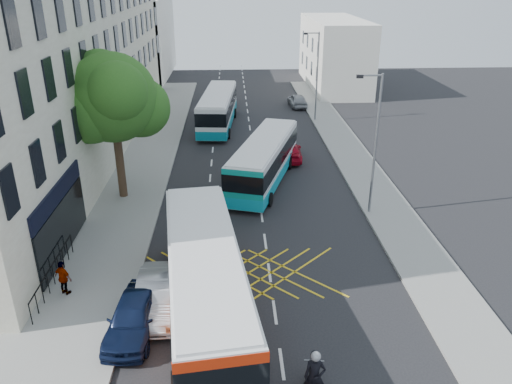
{
  "coord_description": "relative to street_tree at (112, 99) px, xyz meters",
  "views": [
    {
      "loc": [
        -1.63,
        -13.92,
        12.95
      ],
      "look_at": [
        -0.41,
        10.47,
        2.2
      ],
      "focal_mm": 35.0,
      "sensor_mm": 36.0,
      "label": 1
    }
  ],
  "objects": [
    {
      "name": "lamp_near",
      "position": [
        14.71,
        -2.97,
        -1.68
      ],
      "size": [
        1.45,
        0.15,
        8.0
      ],
      "color": "slate",
      "rests_on": "pavement_right"
    },
    {
      "name": "parked_car_silver",
      "position": [
        3.61,
        -11.54,
        -5.56
      ],
      "size": [
        1.62,
        4.45,
        1.46
      ],
      "primitive_type": "imported",
      "rotation": [
        0.0,
        0.0,
        0.02
      ],
      "color": "#A5A7AD",
      "rests_on": "ground"
    },
    {
      "name": "motorbike",
      "position": [
        9.37,
        -16.75,
        -5.31
      ],
      "size": [
        0.79,
        2.35,
        2.09
      ],
      "rotation": [
        0.0,
        0.0,
        -0.13
      ],
      "color": "black",
      "rests_on": "ground"
    },
    {
      "name": "railings",
      "position": [
        -1.19,
        -9.67,
        -5.57
      ],
      "size": [
        0.08,
        5.6,
        1.14
      ],
      "primitive_type": null,
      "color": "black",
      "rests_on": "pavement_left"
    },
    {
      "name": "bus_near",
      "position": [
        5.7,
        -12.21,
        -4.53
      ],
      "size": [
        4.25,
        12.17,
        3.35
      ],
      "rotation": [
        0.0,
        0.0,
        0.13
      ],
      "color": "silver",
      "rests_on": "ground"
    },
    {
      "name": "pavement_left",
      "position": [
        0.01,
        0.03,
        -6.22
      ],
      "size": [
        5.0,
        70.0,
        0.15
      ],
      "primitive_type": "cube",
      "color": "gray",
      "rests_on": "ground"
    },
    {
      "name": "parked_car_blue",
      "position": [
        2.91,
        -12.9,
        -5.56
      ],
      "size": [
        2.05,
        4.44,
        1.47
      ],
      "primitive_type": "imported",
      "rotation": [
        0.0,
        0.0,
        -0.07
      ],
      "color": "#0D1634",
      "rests_on": "ground"
    },
    {
      "name": "building_right",
      "position": [
        19.51,
        33.03,
        -2.29
      ],
      "size": [
        6.0,
        18.0,
        8.0
      ],
      "primitive_type": "cube",
      "color": "silver",
      "rests_on": "ground"
    },
    {
      "name": "bus_far",
      "position": [
        5.64,
        15.67,
        -4.64
      ],
      "size": [
        3.53,
        11.32,
        3.13
      ],
      "rotation": [
        0.0,
        0.0,
        -0.09
      ],
      "color": "silver",
      "rests_on": "ground"
    },
    {
      "name": "bus_mid",
      "position": [
        8.96,
        2.09,
        -4.72
      ],
      "size": [
        5.51,
        10.88,
        2.99
      ],
      "rotation": [
        0.0,
        0.0,
        -0.3
      ],
      "color": "silver",
      "rests_on": "ground"
    },
    {
      "name": "distant_car_silver",
      "position": [
        13.81,
        22.63,
        -5.61
      ],
      "size": [
        1.92,
        4.14,
        1.37
      ],
      "primitive_type": "imported",
      "rotation": [
        0.0,
        0.0,
        3.22
      ],
      "color": "#919398",
      "rests_on": "ground"
    },
    {
      "name": "ground",
      "position": [
        8.51,
        -14.97,
        -6.29
      ],
      "size": [
        120.0,
        120.0,
        0.0
      ],
      "primitive_type": "plane",
      "color": "black",
      "rests_on": "ground"
    },
    {
      "name": "pedestrian_far",
      "position": [
        -0.48,
        -10.4,
        -5.34
      ],
      "size": [
        1.01,
        0.81,
        1.6
      ],
      "primitive_type": "imported",
      "rotation": [
        0.0,
        0.0,
        2.61
      ],
      "color": "gray",
      "rests_on": "pavement_left"
    },
    {
      "name": "terrace_far",
      "position": [
        -5.49,
        40.03,
        -1.29
      ],
      "size": [
        8.0,
        20.0,
        10.0
      ],
      "primitive_type": "cube",
      "color": "silver",
      "rests_on": "ground"
    },
    {
      "name": "terrace_main",
      "position": [
        -5.49,
        9.52,
        0.46
      ],
      "size": [
        8.3,
        45.0,
        13.5
      ],
      "color": "beige",
      "rests_on": "ground"
    },
    {
      "name": "distant_car_grey",
      "position": [
        5.8,
        25.12,
        -5.55
      ],
      "size": [
        2.9,
        5.53,
        1.48
      ],
      "primitive_type": "imported",
      "rotation": [
        0.0,
        0.0,
        0.08
      ],
      "color": "#3C3F43",
      "rests_on": "ground"
    },
    {
      "name": "red_hatchback",
      "position": [
        11.24,
        6.55,
        -5.69
      ],
      "size": [
        1.97,
        4.25,
        1.2
      ],
      "primitive_type": "imported",
      "rotation": [
        0.0,
        0.0,
        3.07
      ],
      "color": "#AC071B",
      "rests_on": "ground"
    },
    {
      "name": "street_tree",
      "position": [
        0.0,
        0.0,
        0.0
      ],
      "size": [
        6.3,
        5.7,
        8.8
      ],
      "color": "#382619",
      "rests_on": "pavement_left"
    },
    {
      "name": "pavement_right",
      "position": [
        16.01,
        0.03,
        -6.22
      ],
      "size": [
        3.0,
        70.0,
        0.15
      ],
      "primitive_type": "cube",
      "color": "gray",
      "rests_on": "ground"
    },
    {
      "name": "lamp_far",
      "position": [
        14.71,
        17.03,
        -1.68
      ],
      "size": [
        1.45,
        0.15,
        8.0
      ],
      "color": "slate",
      "rests_on": "pavement_right"
    }
  ]
}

